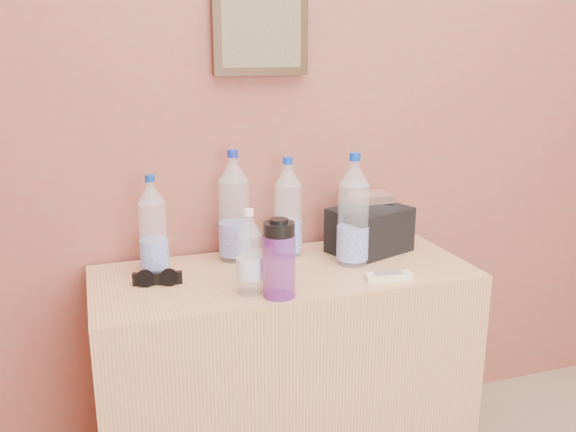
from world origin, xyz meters
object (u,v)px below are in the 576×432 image
(toiletry_bag, at_px, (370,227))
(pet_large_d, at_px, (353,216))
(nalgene_bottle, at_px, (279,259))
(foil_packet, at_px, (371,197))
(pet_small, at_px, (249,257))
(dresser, at_px, (285,376))
(pet_large_a, at_px, (153,230))
(sunglasses, at_px, (158,278))
(pet_large_b, at_px, (288,212))
(pet_large_c, at_px, (234,212))
(ac_remote, at_px, (389,276))

(toiletry_bag, bearing_deg, pet_large_d, -158.74)
(nalgene_bottle, distance_m, foil_packet, 0.49)
(pet_small, height_order, foil_packet, pet_small)
(dresser, distance_m, pet_small, 0.50)
(dresser, height_order, pet_small, pet_small)
(nalgene_bottle, height_order, foil_packet, nalgene_bottle)
(dresser, xyz_separation_m, pet_large_a, (-0.37, 0.11, 0.49))
(pet_small, relative_size, toiletry_bag, 0.97)
(foil_packet, bearing_deg, pet_large_d, -136.50)
(pet_large_a, distance_m, pet_large_d, 0.60)
(dresser, relative_size, pet_large_a, 3.81)
(sunglasses, bearing_deg, toiletry_bag, 17.08)
(pet_large_b, height_order, foil_packet, pet_large_b)
(pet_large_a, height_order, pet_large_b, pet_large_b)
(pet_large_b, bearing_deg, pet_large_a, -175.54)
(pet_large_d, bearing_deg, pet_large_b, 138.42)
(nalgene_bottle, bearing_deg, pet_large_d, 30.91)
(pet_large_c, bearing_deg, pet_small, -95.63)
(dresser, relative_size, pet_small, 4.79)
(foil_packet, bearing_deg, nalgene_bottle, -145.33)
(pet_large_c, bearing_deg, pet_large_b, -4.34)
(pet_small, distance_m, ac_remote, 0.42)
(nalgene_bottle, height_order, ac_remote, nalgene_bottle)
(pet_large_a, xyz_separation_m, pet_large_c, (0.26, 0.05, 0.02))
(nalgene_bottle, xyz_separation_m, sunglasses, (-0.30, 0.19, -0.09))
(dresser, height_order, pet_large_b, pet_large_b)
(pet_large_d, xyz_separation_m, sunglasses, (-0.60, 0.01, -0.14))
(dresser, relative_size, ac_remote, 8.35)
(dresser, distance_m, pet_large_a, 0.62)
(toiletry_bag, bearing_deg, nalgene_bottle, -166.12)
(ac_remote, bearing_deg, pet_large_d, 113.85)
(pet_large_b, distance_m, pet_large_d, 0.22)
(pet_large_a, distance_m, pet_small, 0.33)
(pet_large_d, bearing_deg, foil_packet, 43.50)
(toiletry_bag, bearing_deg, sunglasses, 166.27)
(sunglasses, bearing_deg, nalgene_bottle, -21.30)
(pet_large_b, height_order, pet_small, pet_large_b)
(foil_packet, bearing_deg, pet_small, -153.90)
(sunglasses, relative_size, ac_remote, 1.03)
(pet_large_a, xyz_separation_m, pet_large_b, (0.43, 0.03, 0.01))
(pet_small, bearing_deg, ac_remote, -4.49)
(pet_large_c, xyz_separation_m, toiletry_bag, (0.44, -0.07, -0.07))
(pet_large_b, distance_m, nalgene_bottle, 0.35)
(pet_large_a, relative_size, toiletry_bag, 1.21)
(pet_large_c, bearing_deg, dresser, -53.59)
(pet_large_c, distance_m, foil_packet, 0.45)
(pet_large_a, xyz_separation_m, pet_large_d, (0.59, -0.11, 0.02))
(pet_small, distance_m, foil_packet, 0.53)
(dresser, relative_size, pet_large_c, 3.24)
(pet_large_a, relative_size, nalgene_bottle, 1.38)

